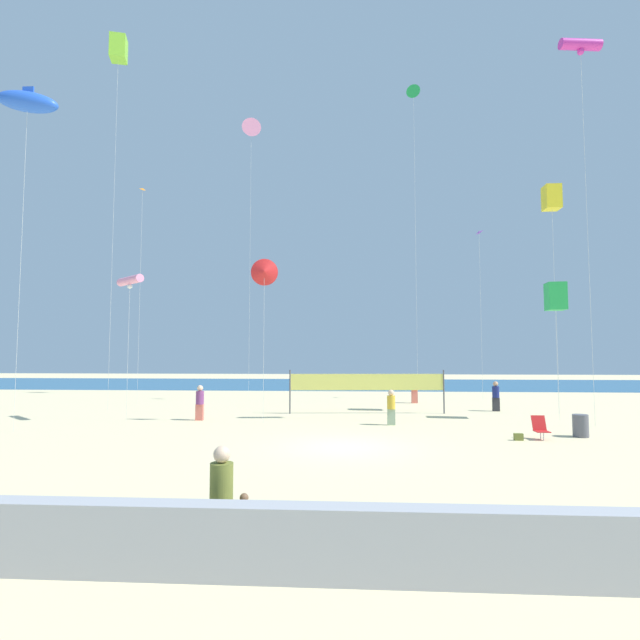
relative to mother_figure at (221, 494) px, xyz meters
name	(u,v)px	position (x,y,z in m)	size (l,w,h in m)	color
ground_plane	(344,447)	(1.98, 9.02, -0.92)	(120.00, 120.00, 0.00)	beige
ocean_band	(348,384)	(1.98, 44.21, -0.92)	(120.00, 20.00, 0.01)	#28608C
boardwalk_ledge	(336,544)	(1.98, -1.02, -0.39)	(28.00, 0.44, 1.07)	#A8A8AD
mother_figure	(221,494)	(0.00, 0.00, 0.00)	(0.40, 0.40, 1.73)	#2D2D33
toddler_figure	(244,519)	(0.37, 0.09, -0.44)	(0.21, 0.21, 0.91)	white
beachgoer_mustard_shirt	(391,406)	(4.10, 14.42, -0.05)	(0.37, 0.37, 1.63)	#99B28C
beachgoer_navy_shirt	(496,395)	(10.57, 20.20, -0.01)	(0.39, 0.39, 1.70)	#2D2D33
beachgoer_plum_shirt	(200,401)	(-5.27, 15.47, 0.00)	(0.39, 0.39, 1.73)	#EA7260
beachgoer_maroon_shirt	(414,388)	(6.50, 24.49, 0.07)	(0.43, 0.43, 1.86)	#EA7260
folding_beach_chair	(540,427)	(9.54, 11.08, -0.46)	(0.52, 0.65, 0.89)	red
trash_barrel	(581,426)	(11.34, 11.70, -0.48)	(0.59, 0.59, 0.88)	#595960
volleyball_net	(367,384)	(3.13, 18.61, 0.72)	(8.56, 0.65, 2.40)	#4C4C51
beach_handbag	(519,437)	(8.60, 10.77, -0.79)	(0.33, 0.17, 0.26)	olive
kite_blue_inflatable	(28,102)	(-11.91, 11.35, 13.43)	(2.72, 1.46, 15.05)	silver
kite_violet_diamond	(479,239)	(11.58, 26.82, 10.70)	(0.53, 0.53, 12.27)	silver
kite_pink_delta	(251,129)	(-5.65, 28.87, 20.44)	(1.60, 0.86, 22.16)	silver
kite_red_delta	(264,272)	(-1.94, 14.70, 6.34)	(1.35, 0.45, 7.94)	silver
kite_magenta_tube	(580,46)	(13.28, 14.52, 17.08)	(2.00, 0.74, 18.32)	silver
kite_lime_box	(118,49)	(-11.78, 18.98, 20.88)	(1.13, 1.13, 22.56)	silver
kite_green_box	(556,296)	(12.59, 16.59, 5.26)	(0.93, 0.93, 6.88)	silver
kite_pink_tube	(130,281)	(-8.75, 14.93, 6.01)	(1.93, 1.72, 7.16)	silver
kite_yellow_box	(552,198)	(13.60, 19.10, 11.15)	(0.86, 0.86, 12.77)	silver
kite_orange_diamond	(142,205)	(-11.72, 22.71, 12.34)	(0.50, 0.50, 14.52)	silver
kite_green_delta	(414,94)	(6.63, 23.89, 20.14)	(1.00, 0.57, 21.66)	silver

